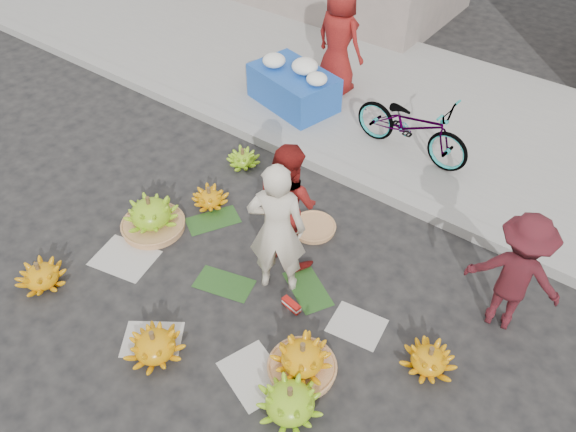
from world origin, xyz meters
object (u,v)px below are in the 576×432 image
Objects in this scene: banana_bunch_0 at (151,215)px; vendor_cream at (277,230)px; bicycle at (412,125)px; flower_table at (294,86)px; banana_bunch_4 at (302,360)px.

vendor_cream reaches higher than banana_bunch_0.
bicycle is at bearing -120.97° from vendor_cream.
flower_table is at bearing -86.07° from vendor_cream.
banana_bunch_4 is 1.32m from vendor_cream.
flower_table is (-0.20, 3.22, 0.21)m from banana_bunch_0.
vendor_cream is at bearing 139.09° from banana_bunch_4.
vendor_cream is (-0.87, 0.76, 0.64)m from banana_bunch_4.
flower_table is (-2.84, 3.76, 0.24)m from banana_bunch_4.
banana_bunch_4 is 0.47× the size of flower_table.
banana_bunch_4 is 0.41× the size of vendor_cream.
vendor_cream is (1.77, 0.22, 0.61)m from banana_bunch_0.
flower_table reaches higher than banana_bunch_4.
banana_bunch_0 reaches higher than banana_bunch_4.
banana_bunch_0 is 1.88m from vendor_cream.
bicycle is at bearing 102.09° from banana_bunch_4.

